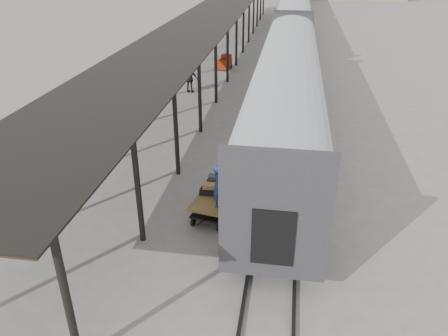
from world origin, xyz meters
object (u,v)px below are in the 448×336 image
object	(u,v)px
porter	(219,186)
pedestrian	(190,79)
baggage_cart	(215,200)
luggage_tug	(225,63)

from	to	relation	value
porter	pedestrian	size ratio (longest dim) A/B	0.82
baggage_cart	pedestrian	xyz separation A→B (m)	(-4.39, 14.96, 0.32)
baggage_cart	porter	size ratio (longest dim) A/B	1.62
luggage_tug	pedestrian	size ratio (longest dim) A/B	0.76
luggage_tug	porter	xyz separation A→B (m)	(3.22, -22.21, 1.13)
luggage_tug	pedestrian	xyz separation A→B (m)	(-1.42, -6.59, 0.44)
pedestrian	porter	bearing A→B (deg)	113.34
baggage_cart	pedestrian	distance (m)	15.60
baggage_cart	porter	xyz separation A→B (m)	(0.25, -0.65, 1.01)
pedestrian	baggage_cart	bearing A→B (deg)	113.14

